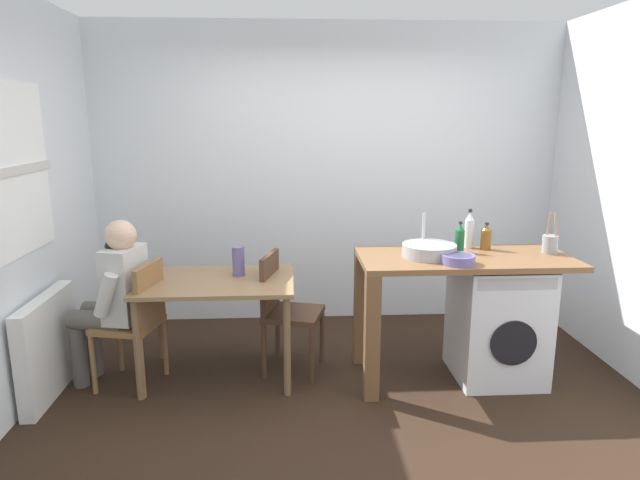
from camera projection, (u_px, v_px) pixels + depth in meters
name	position (u px, v px, depth m)	size (l,w,h in m)	color
ground_plane	(347.00, 407.00, 3.65)	(5.46, 5.46, 0.00)	black
wall_back	(328.00, 176.00, 5.06)	(4.60, 0.10, 2.70)	silver
radiator	(48.00, 346.00, 3.75)	(0.10, 0.80, 0.70)	white
dining_table	(217.00, 292.00, 3.97)	(1.10, 0.76, 0.74)	olive
chair_person_seat	(137.00, 317.00, 3.85)	(0.48, 0.48, 0.90)	olive
chair_opposite	(284.00, 306.00, 4.09)	(0.49, 0.49, 0.90)	#4C3323
seated_person	(114.00, 294.00, 3.84)	(0.54, 0.54, 1.20)	#595651
kitchen_counter	(435.00, 278.00, 3.90)	(1.50, 0.68, 0.92)	brown
washing_machine	(497.00, 321.00, 4.00)	(0.60, 0.61, 0.86)	silver
sink_basin	(429.00, 250.00, 3.86)	(0.38, 0.38, 0.09)	#9EA0A5
tap	(424.00, 232.00, 4.01)	(0.02, 0.02, 0.28)	#B2B2B7
bottle_tall_green	(460.00, 238.00, 3.97)	(0.07, 0.07, 0.23)	#19592D
bottle_squat_brown	(469.00, 230.00, 4.10)	(0.07, 0.07, 0.29)	silver
bottle_clear_small	(486.00, 237.00, 4.06)	(0.08, 0.08, 0.20)	brown
mixing_bowl	(458.00, 259.00, 3.67)	(0.23, 0.23, 0.06)	slate
utensil_crock	(550.00, 244.00, 3.95)	(0.11, 0.11, 0.30)	gray
vase	(238.00, 261.00, 4.03)	(0.09, 0.09, 0.22)	slate
scissors	(463.00, 259.00, 3.78)	(0.15, 0.06, 0.01)	#B2B2B7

